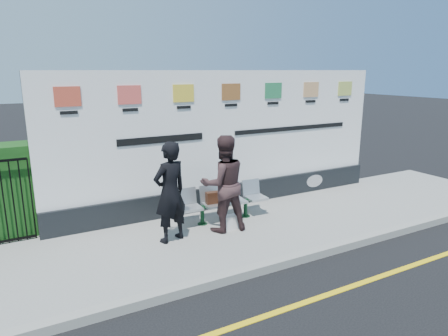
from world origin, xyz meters
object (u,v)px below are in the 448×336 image
Objects in this scene: bench at (224,211)px; woman_right at (223,184)px; woman_left at (170,192)px; billboard at (229,149)px.

bench is 0.88m from woman_right.
woman_left is at bearing -159.96° from bench.
woman_right is at bearing 162.87° from woman_left.
woman_right reaches higher than bench.
billboard is 4.33× the size of woman_right.
bench is at bearing -179.09° from woman_left.
billboard is at bearing -116.07° from woman_right.
woman_left reaches higher than bench.
woman_right is (-0.26, -0.43, 0.72)m from bench.
bench is 1.03× the size of woman_left.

